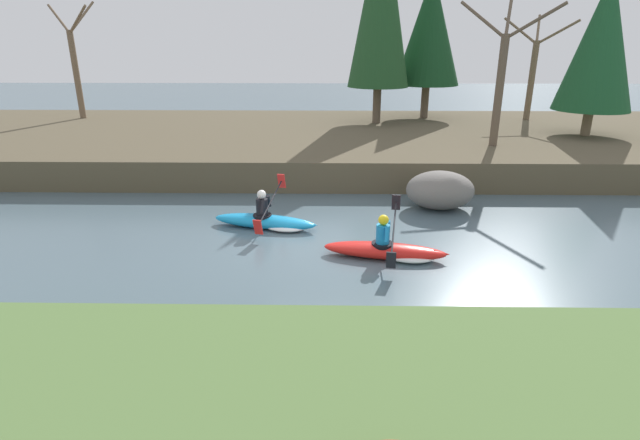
% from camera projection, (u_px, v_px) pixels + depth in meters
% --- Properties ---
extents(ground_plane, '(90.00, 90.00, 0.00)m').
position_uv_depth(ground_plane, '(313.00, 243.00, 11.88)').
color(ground_plane, '#4C606B').
extents(riverbank_far, '(44.00, 11.84, 0.99)m').
position_uv_depth(riverbank_far, '(320.00, 142.00, 21.04)').
color(riverbank_far, brown).
rests_on(riverbank_far, ground).
extents(conifer_tree_left, '(2.98, 2.98, 6.49)m').
position_uv_depth(conifer_tree_left, '(430.00, 29.00, 22.71)').
color(conifer_tree_left, brown).
rests_on(conifer_tree_left, riverbank_far).
extents(conifer_tree_mid_left, '(2.84, 2.84, 5.99)m').
position_uv_depth(conifer_tree_mid_left, '(602.00, 42.00, 18.54)').
color(conifer_tree_mid_left, '#7A664C').
rests_on(conifer_tree_mid_left, riverbank_far).
extents(bare_tree_upstream, '(2.93, 2.90, 5.26)m').
position_uv_depth(bare_tree_upstream, '(76.00, 64.00, 23.17)').
color(bare_tree_upstream, brown).
rests_on(bare_tree_upstream, riverbank_far).
extents(bare_tree_mid_upstream, '(2.78, 2.75, 4.97)m').
position_uv_depth(bare_tree_mid_upstream, '(501.00, 77.00, 17.09)').
color(bare_tree_mid_upstream, brown).
rests_on(bare_tree_mid_upstream, riverbank_far).
extents(bare_tree_mid_downstream, '(2.61, 2.58, 4.65)m').
position_uv_depth(bare_tree_mid_downstream, '(533.00, 71.00, 22.78)').
color(bare_tree_mid_downstream, brown).
rests_on(bare_tree_mid_downstream, riverbank_far).
extents(kayaker_lead, '(2.80, 2.07, 1.20)m').
position_uv_depth(kayaker_lead, '(390.00, 250.00, 11.01)').
color(kayaker_lead, red).
rests_on(kayaker_lead, ground).
extents(kayaker_middle, '(2.79, 2.06, 1.20)m').
position_uv_depth(kayaker_middle, '(269.00, 221.00, 12.76)').
color(kayaker_middle, '#1993D6').
rests_on(kayaker_middle, ground).
extents(boulder_midstream, '(1.92, 1.50, 1.08)m').
position_uv_depth(boulder_midstream, '(440.00, 190.00, 14.13)').
color(boulder_midstream, slate).
rests_on(boulder_midstream, ground).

